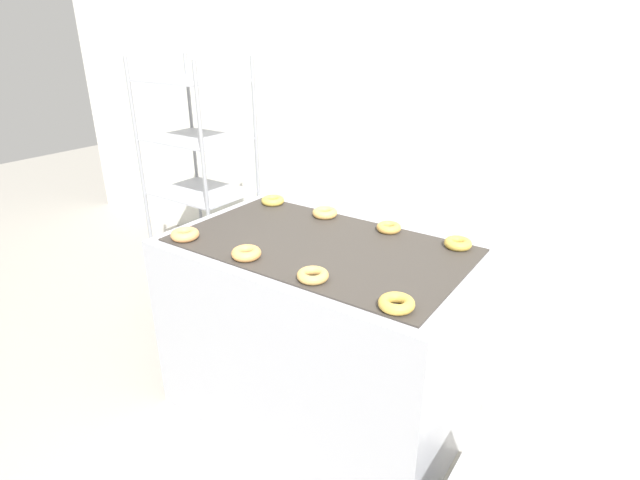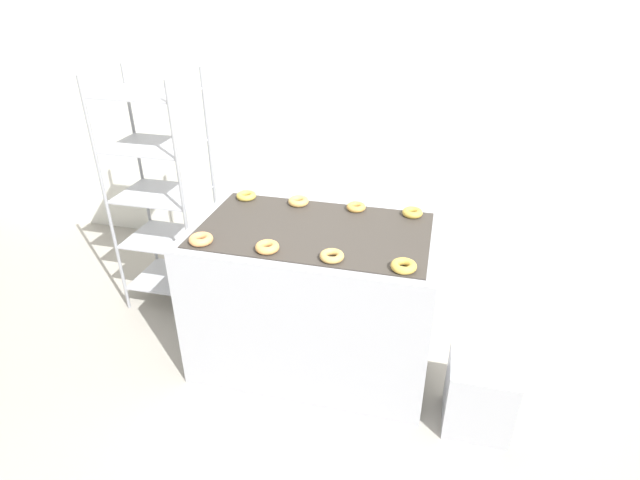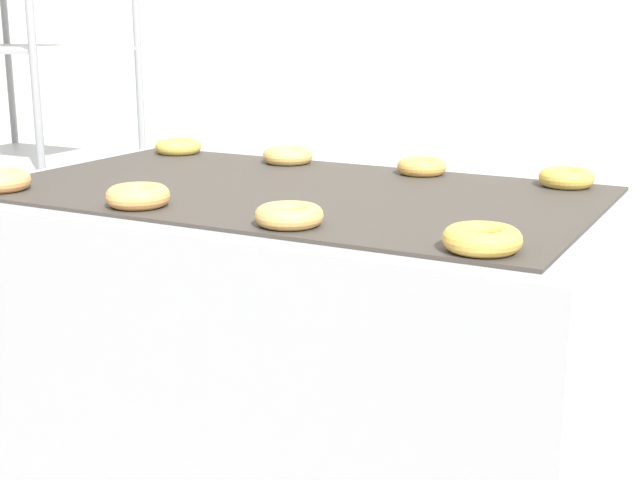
# 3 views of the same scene
# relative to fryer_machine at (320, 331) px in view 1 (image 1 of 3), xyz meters

# --- Properties ---
(wall_back) EXTENTS (8.00, 0.05, 2.80)m
(wall_back) POSITION_rel_fryer_machine_xyz_m (-0.00, 1.43, 0.91)
(wall_back) COLOR silver
(wall_back) RESTS_ON ground_plane
(fryer_machine) EXTENTS (1.48, 0.90, 0.98)m
(fryer_machine) POSITION_rel_fryer_machine_xyz_m (0.00, 0.00, 0.00)
(fryer_machine) COLOR #A8AAB2
(fryer_machine) RESTS_ON ground_plane
(baking_rack_cart) EXTENTS (0.62, 0.49, 1.76)m
(baking_rack_cart) POSITION_rel_fryer_machine_xyz_m (-1.25, 0.42, 0.41)
(baking_rack_cart) COLOR gray
(baking_rack_cart) RESTS_ON ground_plane
(donut_near_left) EXTENTS (0.14, 0.14, 0.04)m
(donut_near_left) POSITION_rel_fryer_machine_xyz_m (-0.57, -0.32, 0.51)
(donut_near_left) COLOR #DD9556
(donut_near_left) RESTS_ON fryer_machine
(donut_near_midleft) EXTENTS (0.13, 0.13, 0.04)m
(donut_near_midleft) POSITION_rel_fryer_machine_xyz_m (-0.18, -0.31, 0.51)
(donut_near_midleft) COLOR #DB9952
(donut_near_midleft) RESTS_ON fryer_machine
(donut_near_midright) EXTENTS (0.13, 0.13, 0.04)m
(donut_near_midright) POSITION_rel_fryer_machine_xyz_m (0.18, -0.32, 0.51)
(donut_near_midright) COLOR tan
(donut_near_midright) RESTS_ON fryer_machine
(donut_near_right) EXTENTS (0.14, 0.14, 0.04)m
(donut_near_right) POSITION_rel_fryer_machine_xyz_m (0.56, -0.33, 0.51)
(donut_near_right) COLOR gold
(donut_near_right) RESTS_ON fryer_machine
(donut_far_left) EXTENTS (0.13, 0.13, 0.04)m
(donut_far_left) POSITION_rel_fryer_machine_xyz_m (-0.56, 0.33, 0.51)
(donut_far_left) COLOR gold
(donut_far_left) RESTS_ON fryer_machine
(donut_far_midleft) EXTENTS (0.13, 0.13, 0.04)m
(donut_far_midleft) POSITION_rel_fryer_machine_xyz_m (-0.19, 0.32, 0.51)
(donut_far_midleft) COLOR tan
(donut_far_midleft) RESTS_ON fryer_machine
(donut_far_midright) EXTENTS (0.12, 0.12, 0.04)m
(donut_far_midright) POSITION_rel_fryer_machine_xyz_m (0.19, 0.33, 0.51)
(donut_far_midright) COLOR gold
(donut_far_midright) RESTS_ON fryer_machine
(donut_far_right) EXTENTS (0.13, 0.13, 0.04)m
(donut_far_right) POSITION_rel_fryer_machine_xyz_m (0.55, 0.33, 0.51)
(donut_far_right) COLOR gold
(donut_far_right) RESTS_ON fryer_machine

